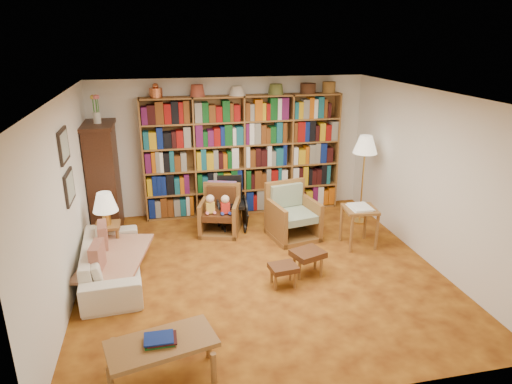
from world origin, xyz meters
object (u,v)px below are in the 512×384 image
object	(u,v)px
wheelchair	(231,204)
footstool_a	(283,269)
sofa	(112,260)
side_table_lamp	(108,233)
footstool_b	(308,255)
coffee_table	(162,346)
floor_lamp	(365,148)
armchair_sage	(292,216)
armchair_leather	(219,212)
side_table_papers	(360,215)

from	to	relation	value
wheelchair	footstool_a	size ratio (longest dim) A/B	2.28
sofa	side_table_lamp	xyz separation A→B (m)	(-0.10, 0.73, 0.10)
footstool_b	coffee_table	size ratio (longest dim) A/B	0.46
floor_lamp	armchair_sage	bearing A→B (deg)	-168.04
footstool_a	wheelchair	bearing A→B (deg)	99.38
armchair_sage	coffee_table	xyz separation A→B (m)	(-2.19, -2.99, 0.02)
side_table_lamp	coffee_table	distance (m)	2.94
armchair_sage	floor_lamp	distance (m)	1.74
footstool_a	footstool_b	world-z (taller)	footstool_b
sofa	floor_lamp	distance (m)	4.49
armchair_sage	wheelchair	world-z (taller)	armchair_sage
side_table_lamp	footstool_a	bearing A→B (deg)	-30.86
armchair_leather	armchair_sage	size ratio (longest dim) A/B	0.93
side_table_lamp	floor_lamp	size ratio (longest dim) A/B	0.33
armchair_sage	footstool_b	distance (m)	1.33
armchair_leather	footstool_a	xyz separation A→B (m)	(0.59, -1.98, -0.09)
armchair_leather	side_table_papers	size ratio (longest dim) A/B	1.25
sofa	coffee_table	size ratio (longest dim) A/B	1.67
wheelchair	footstool_a	xyz separation A→B (m)	(0.36, -2.16, -0.16)
footstool_a	armchair_sage	bearing A→B (deg)	69.83
sofa	floor_lamp	world-z (taller)	floor_lamp
sofa	footstool_a	distance (m)	2.36
wheelchair	coffee_table	world-z (taller)	wheelchair
side_table_lamp	floor_lamp	xyz separation A→B (m)	(4.30, 0.43, 0.99)
sofa	footstool_a	xyz separation A→B (m)	(2.26, -0.68, -0.03)
armchair_leather	footstool_b	bearing A→B (deg)	-59.96
armchair_sage	side_table_papers	bearing A→B (deg)	-32.89
footstool_b	armchair_sage	bearing A→B (deg)	83.60
side_table_lamp	coffee_table	bearing A→B (deg)	-75.48
armchair_leather	footstool_b	size ratio (longest dim) A/B	1.63
side_table_papers	coffee_table	bearing A→B (deg)	-142.67
sofa	side_table_lamp	distance (m)	0.74
floor_lamp	side_table_papers	bearing A→B (deg)	-116.13
sofa	footstool_b	xyz separation A→B (m)	(2.68, -0.45, 0.02)
footstool_b	coffee_table	distance (m)	2.64
armchair_leather	armchair_sage	xyz separation A→B (m)	(1.16, -0.44, 0.01)
side_table_lamp	armchair_leather	distance (m)	1.86
side_table_papers	footstool_b	xyz separation A→B (m)	(-1.08, -0.71, -0.24)
wheelchair	coffee_table	bearing A→B (deg)	-109.36
side_table_papers	coffee_table	xyz separation A→B (m)	(-3.12, -2.38, -0.16)
armchair_sage	wheelchair	xyz separation A→B (m)	(-0.92, 0.61, 0.06)
side_table_lamp	footstool_a	size ratio (longest dim) A/B	1.32
side_table_lamp	armchair_leather	xyz separation A→B (m)	(1.77, 0.57, -0.04)
armchair_leather	coffee_table	xyz separation A→B (m)	(-1.03, -3.42, 0.03)
armchair_sage	footstool_a	distance (m)	1.65
sofa	wheelchair	xyz separation A→B (m)	(1.90, 1.48, 0.13)
armchair_sage	floor_lamp	size ratio (longest dim) A/B	0.57
wheelchair	footstool_a	bearing A→B (deg)	-80.62
floor_lamp	sofa	bearing A→B (deg)	-164.61
side_table_lamp	side_table_papers	world-z (taller)	side_table_papers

